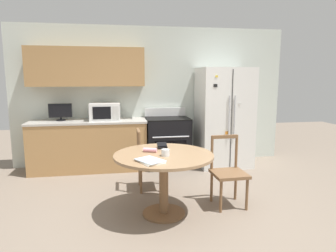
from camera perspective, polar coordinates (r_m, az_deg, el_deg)
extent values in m
plane|color=gray|center=(3.60, 2.26, -18.14)|extent=(14.00, 14.00, 0.00)
cube|color=silver|center=(5.83, -3.03, 5.72)|extent=(5.20, 0.10, 2.60)
cube|color=#AD7F4C|center=(5.59, -15.23, 10.81)|extent=(2.02, 0.34, 0.68)
cube|color=#AD7F4C|center=(5.58, -14.76, -3.74)|extent=(2.02, 0.62, 0.86)
cube|color=#B7B2A8|center=(5.50, -14.95, 0.83)|extent=(2.05, 0.64, 0.03)
cube|color=white|center=(5.72, 10.57, 1.65)|extent=(0.96, 0.78, 1.83)
cube|color=#333333|center=(5.36, 12.01, 1.10)|extent=(0.01, 0.01, 1.76)
cylinder|color=silver|center=(5.32, 11.58, 1.56)|extent=(0.02, 0.02, 0.77)
cylinder|color=silver|center=(5.36, 12.57, 1.58)|extent=(0.02, 0.02, 0.77)
cube|color=white|center=(5.37, 13.49, 4.16)|extent=(0.05, 0.02, 0.04)
cube|color=black|center=(5.20, 9.03, 7.62)|extent=(0.07, 0.01, 0.05)
cube|color=orange|center=(5.36, 11.17, -1.29)|extent=(0.07, 0.02, 0.06)
cube|color=yellow|center=(5.20, 9.26, 9.33)|extent=(0.04, 0.01, 0.03)
cube|color=black|center=(5.59, -0.07, -3.22)|extent=(0.79, 0.64, 0.90)
cube|color=black|center=(5.30, 0.51, -4.91)|extent=(0.57, 0.01, 0.40)
cylinder|color=silver|center=(5.22, 0.56, -2.10)|extent=(0.65, 0.02, 0.02)
cube|color=black|center=(5.51, -0.07, 1.46)|extent=(0.79, 0.64, 0.02)
cube|color=white|center=(5.79, -0.55, 2.72)|extent=(0.79, 0.06, 0.16)
cube|color=white|center=(5.44, -11.90, 2.68)|extent=(0.53, 0.37, 0.31)
cube|color=black|center=(5.26, -12.50, 2.44)|extent=(0.31, 0.01, 0.21)
cube|color=silver|center=(5.26, -9.90, 2.51)|extent=(0.11, 0.01, 0.22)
cylinder|color=black|center=(5.62, -19.73, 1.07)|extent=(0.16, 0.16, 0.02)
cylinder|color=black|center=(5.62, -19.75, 1.37)|extent=(0.03, 0.03, 0.04)
cube|color=black|center=(5.60, -19.83, 2.80)|extent=(0.39, 0.05, 0.24)
cylinder|color=#997551|center=(3.57, -0.83, -5.61)|extent=(1.19, 1.19, 0.03)
cylinder|color=brown|center=(3.68, -0.81, -11.13)|extent=(0.11, 0.11, 0.70)
cylinder|color=brown|center=(3.82, -0.80, -16.23)|extent=(0.52, 0.52, 0.03)
cube|color=brown|center=(3.97, 11.58, -8.92)|extent=(0.43, 0.43, 0.04)
cylinder|color=brown|center=(3.97, 14.80, -12.50)|extent=(0.04, 0.04, 0.41)
cylinder|color=brown|center=(3.84, 10.04, -13.10)|extent=(0.04, 0.04, 0.41)
cylinder|color=brown|center=(4.26, 12.75, -10.90)|extent=(0.04, 0.04, 0.41)
cylinder|color=brown|center=(4.14, 8.30, -11.37)|extent=(0.04, 0.04, 0.41)
cylinder|color=brown|center=(4.14, 12.88, -4.70)|extent=(0.04, 0.04, 0.45)
cylinder|color=brown|center=(4.01, 8.37, -5.00)|extent=(0.04, 0.04, 0.45)
cube|color=brown|center=(4.03, 10.75, -2.02)|extent=(0.35, 0.05, 0.04)
cube|color=brown|center=(4.48, -3.13, -6.65)|extent=(0.42, 0.42, 0.04)
cylinder|color=brown|center=(4.73, -1.23, -8.63)|extent=(0.04, 0.04, 0.41)
cylinder|color=brown|center=(4.40, -0.61, -9.99)|extent=(0.04, 0.04, 0.41)
cylinder|color=brown|center=(4.70, -5.44, -8.80)|extent=(0.04, 0.04, 0.41)
cylinder|color=brown|center=(4.37, -5.15, -10.18)|extent=(0.04, 0.04, 0.41)
cylinder|color=brown|center=(4.57, -5.74, -3.19)|extent=(0.04, 0.04, 0.45)
cylinder|color=brown|center=(4.24, -5.47, -4.18)|extent=(0.04, 0.04, 0.45)
cube|color=brown|center=(4.36, -5.65, -1.04)|extent=(0.04, 0.34, 0.04)
cylinder|color=silver|center=(3.47, -0.48, -5.09)|extent=(0.10, 0.10, 0.08)
cylinder|color=#4C8C59|center=(3.48, -0.48, -5.37)|extent=(0.08, 0.08, 0.04)
cylinder|color=pink|center=(3.66, -3.43, -4.58)|extent=(0.17, 0.11, 0.05)
cube|color=black|center=(3.83, -1.09, -4.10)|extent=(0.12, 0.10, 0.03)
cube|color=black|center=(3.86, -1.16, -3.62)|extent=(0.12, 0.10, 0.06)
cube|color=white|center=(3.25, -3.42, -6.77)|extent=(0.32, 0.36, 0.01)
cube|color=beige|center=(3.24, -3.42, -6.63)|extent=(0.33, 0.37, 0.01)
cube|color=silver|center=(3.24, -3.42, -6.50)|extent=(0.35, 0.37, 0.01)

